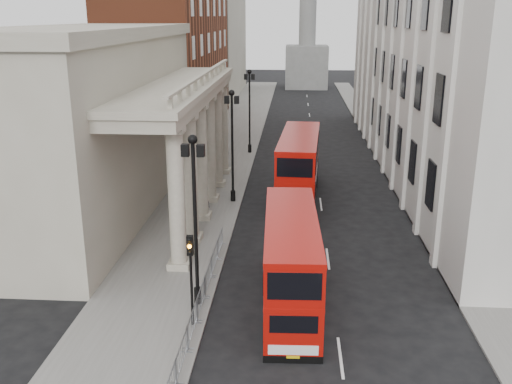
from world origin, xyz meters
name	(u,v)px	position (x,y,z in m)	size (l,w,h in m)	color
ground	(197,352)	(0.00, 0.00, 0.00)	(260.00, 260.00, 0.00)	black
sidewalk_west	(219,167)	(-3.00, 30.00, 0.06)	(6.00, 140.00, 0.12)	slate
sidewalk_east	(400,170)	(13.50, 30.00, 0.06)	(3.00, 140.00, 0.12)	slate
kerb	(251,168)	(-0.05, 30.00, 0.07)	(0.20, 140.00, 0.14)	slate
portico_building	(89,127)	(-10.50, 18.00, 6.00)	(9.00, 28.00, 12.00)	gray
brick_building	(174,37)	(-10.50, 48.00, 11.00)	(9.00, 32.00, 22.00)	maroon
west_building_far	(212,37)	(-10.50, 80.00, 10.00)	(9.00, 30.00, 20.00)	gray
east_building	(435,27)	(16.00, 32.00, 12.50)	(8.00, 55.00, 25.00)	#BBB8AF
monument_column	(308,1)	(6.00, 92.00, 15.98)	(8.00, 8.00, 54.20)	#60605E
lamp_post_south	(195,210)	(-0.60, 4.00, 4.91)	(1.05, 0.44, 8.32)	black
lamp_post_mid	(232,138)	(-0.60, 20.00, 4.91)	(1.05, 0.44, 8.32)	black
lamp_post_north	(250,105)	(-0.60, 36.00, 4.91)	(1.05, 0.44, 8.32)	black
traffic_light	(191,264)	(-0.50, 1.98, 3.11)	(0.28, 0.33, 4.30)	black
crowd_barriers	(197,311)	(-0.35, 2.23, 0.67)	(0.50, 18.75, 1.10)	gray
bus_near	(291,260)	(3.87, 4.48, 2.30)	(2.79, 10.27, 4.40)	#A90D07
bus_far	(299,165)	(4.32, 21.53, 2.57)	(3.41, 11.55, 4.92)	#A50D07
pedestrian_a	(186,214)	(-3.13, 14.35, 0.98)	(0.63, 0.41, 1.72)	#222227
pedestrian_b	(174,198)	(-4.57, 17.62, 1.05)	(0.90, 0.70, 1.85)	black
pedestrian_c	(204,203)	(-2.31, 16.85, 0.98)	(0.84, 0.55, 1.73)	black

